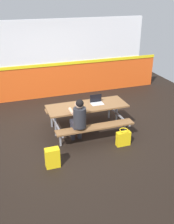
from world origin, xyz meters
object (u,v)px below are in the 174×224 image
Objects in this scene: student_nearer at (79,118)px; tote_bag_bright at (123,138)px; picnic_table_main at (87,111)px; backpack_dark at (52,158)px; laptop_silver at (97,102)px.

student_nearer is 2.81× the size of tote_bag_bright.
backpack_dark is (-1.20, -1.24, -0.36)m from picnic_table_main.
student_nearer is 1.19m from tote_bag_bright.
backpack_dark is (-1.48, -1.27, -0.57)m from laptop_silver.
student_nearer is 2.74× the size of backpack_dark.
student_nearer is at bearing 40.32° from backpack_dark.
backpack_dark is (-0.80, -0.68, -0.49)m from student_nearer.
picnic_table_main is 4.69× the size of backpack_dark.
backpack_dark is 1.02× the size of tote_bag_bright.
picnic_table_main is 1.71× the size of student_nearer.
picnic_table_main is at bearing -172.56° from laptop_silver.
backpack_dark is 1.81m from tote_bag_bright.
picnic_table_main is 0.35m from laptop_silver.
student_nearer reaches higher than backpack_dark.
student_nearer is at bearing -138.77° from laptop_silver.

